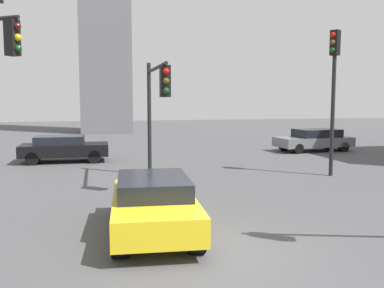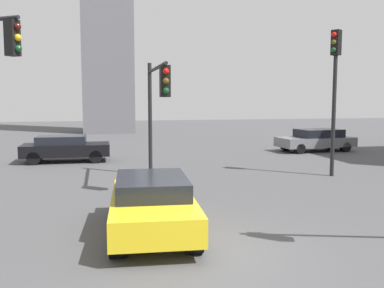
{
  "view_description": "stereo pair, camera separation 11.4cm",
  "coord_description": "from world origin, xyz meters",
  "px_view_note": "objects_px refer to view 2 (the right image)",
  "views": [
    {
      "loc": [
        -2.25,
        -8.12,
        3.18
      ],
      "look_at": [
        0.86,
        5.58,
        1.69
      ],
      "focal_mm": 39.95,
      "sensor_mm": 36.0,
      "label": 1
    },
    {
      "loc": [
        -2.14,
        -8.14,
        3.18
      ],
      "look_at": [
        0.86,
        5.58,
        1.69
      ],
      "focal_mm": 39.95,
      "sensor_mm": 36.0,
      "label": 2
    }
  ],
  "objects_px": {
    "traffic_light_2": "(157,95)",
    "car_0": "(152,203)",
    "traffic_light_0": "(335,76)",
    "car_3": "(65,148)",
    "car_5": "(316,140)"
  },
  "relations": [
    {
      "from": "car_0",
      "to": "traffic_light_2",
      "type": "bearing_deg",
      "value": 175.12
    },
    {
      "from": "traffic_light_2",
      "to": "car_0",
      "type": "bearing_deg",
      "value": -8.84
    },
    {
      "from": "traffic_light_0",
      "to": "car_0",
      "type": "relative_size",
      "value": 1.33
    },
    {
      "from": "car_3",
      "to": "car_5",
      "type": "relative_size",
      "value": 0.91
    },
    {
      "from": "traffic_light_0",
      "to": "car_5",
      "type": "bearing_deg",
      "value": -147.05
    },
    {
      "from": "car_5",
      "to": "car_0",
      "type": "bearing_deg",
      "value": 44.81
    },
    {
      "from": "traffic_light_2",
      "to": "car_0",
      "type": "height_order",
      "value": "traffic_light_2"
    },
    {
      "from": "car_3",
      "to": "car_5",
      "type": "height_order",
      "value": "car_5"
    },
    {
      "from": "car_3",
      "to": "car_5",
      "type": "distance_m",
      "value": 14.7
    },
    {
      "from": "car_5",
      "to": "traffic_light_2",
      "type": "bearing_deg",
      "value": 32.28
    },
    {
      "from": "traffic_light_0",
      "to": "car_0",
      "type": "xyz_separation_m",
      "value": [
        -8.18,
        -5.9,
        -3.37
      ]
    },
    {
      "from": "car_0",
      "to": "car_3",
      "type": "xyz_separation_m",
      "value": [
        -2.9,
        12.45,
        0.0
      ]
    },
    {
      "from": "car_5",
      "to": "car_3",
      "type": "bearing_deg",
      "value": 0.38
    },
    {
      "from": "car_0",
      "to": "car_5",
      "type": "bearing_deg",
      "value": 143.62
    },
    {
      "from": "car_0",
      "to": "car_3",
      "type": "height_order",
      "value": "car_3"
    }
  ]
}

